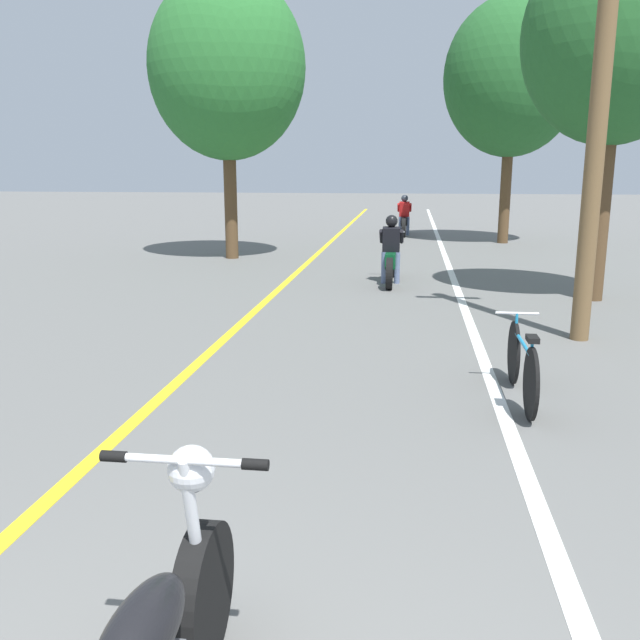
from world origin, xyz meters
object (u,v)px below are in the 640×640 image
(roadside_tree_right_far, at_px, (512,77))
(motorcycle_rider_far, at_px, (404,220))
(utility_pole, at_px, (602,72))
(motorcycle_rider_lead, at_px, (391,257))
(bicycle_parked, at_px, (522,364))
(roadside_tree_left, at_px, (227,68))
(roadside_tree_right_near, at_px, (616,38))

(roadside_tree_right_far, height_order, motorcycle_rider_far, roadside_tree_right_far)
(utility_pole, height_order, roadside_tree_right_far, roadside_tree_right_far)
(roadside_tree_right_far, bearing_deg, utility_pole, -92.43)
(roadside_tree_right_far, distance_m, motorcycle_rider_far, 5.64)
(utility_pole, xyz_separation_m, motorcycle_rider_lead, (-2.67, 4.26, -2.90))
(roadside_tree_right_far, relative_size, motorcycle_rider_far, 3.41)
(utility_pole, distance_m, bicycle_parked, 4.18)
(utility_pole, relative_size, motorcycle_rider_lead, 3.09)
(motorcycle_rider_lead, distance_m, motorcycle_rider_far, 9.86)
(motorcycle_rider_far, xyz_separation_m, bicycle_parked, (1.35, -16.72, -0.15))
(roadside_tree_left, bearing_deg, motorcycle_rider_far, 57.09)
(roadside_tree_right_near, height_order, roadside_tree_left, roadside_tree_left)
(roadside_tree_right_far, bearing_deg, motorcycle_rider_lead, -112.12)
(roadside_tree_right_near, bearing_deg, bicycle_parked, -110.45)
(roadside_tree_right_near, bearing_deg, roadside_tree_left, 149.19)
(roadside_tree_right_far, bearing_deg, motorcycle_rider_far, 146.17)
(motorcycle_rider_far, bearing_deg, motorcycle_rider_lead, -90.88)
(utility_pole, xyz_separation_m, roadside_tree_right_far, (0.51, 12.09, 1.40))
(motorcycle_rider_lead, relative_size, motorcycle_rider_far, 1.03)
(motorcycle_rider_lead, bearing_deg, bicycle_parked, -77.65)
(bicycle_parked, bearing_deg, motorcycle_rider_lead, 102.35)
(utility_pole, bearing_deg, roadside_tree_left, 132.08)
(roadside_tree_right_near, bearing_deg, roadside_tree_right_far, 92.41)
(roadside_tree_right_near, relative_size, roadside_tree_right_far, 0.85)
(roadside_tree_left, relative_size, motorcycle_rider_lead, 3.16)
(roadside_tree_right_far, xyz_separation_m, bicycle_parked, (-1.68, -14.69, -4.45))
(roadside_tree_left, relative_size, motorcycle_rider_far, 3.26)
(roadside_tree_right_far, relative_size, motorcycle_rider_lead, 3.30)
(roadside_tree_right_far, xyz_separation_m, motorcycle_rider_lead, (-3.18, -7.83, -4.30))
(utility_pole, height_order, motorcycle_rider_lead, utility_pole)
(roadside_tree_left, bearing_deg, roadside_tree_right_far, 32.02)
(roadside_tree_left, bearing_deg, motorcycle_rider_lead, -38.39)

